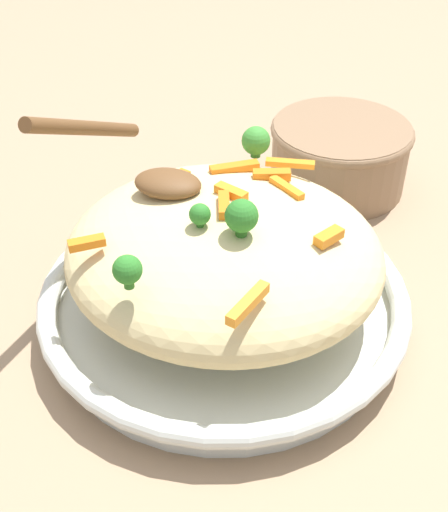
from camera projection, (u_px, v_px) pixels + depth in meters
ground_plane at (224, 319)px, 0.58m from camera, size 2.40×2.40×0.00m
serving_bowl at (224, 301)px, 0.57m from camera, size 0.32×0.32×0.04m
pasta_mound at (224, 252)px, 0.54m from camera, size 0.26×0.25×0.09m
carrot_piece_0 at (234, 193)px, 0.53m from camera, size 0.03×0.02×0.01m
carrot_piece_1 at (170, 184)px, 0.55m from camera, size 0.02×0.04×0.01m
carrot_piece_2 at (287, 189)px, 0.54m from camera, size 0.03×0.03×0.01m
carrot_piece_3 at (248, 303)px, 0.43m from camera, size 0.02×0.04×0.01m
carrot_piece_4 at (234, 168)px, 0.57m from camera, size 0.04×0.03×0.01m
carrot_piece_5 at (224, 206)px, 0.51m from camera, size 0.02×0.03×0.01m
carrot_piece_6 at (87, 243)px, 0.49m from camera, size 0.03×0.02×0.01m
carrot_piece_7 at (272, 175)px, 0.56m from camera, size 0.03×0.02×0.01m
carrot_piece_8 at (290, 163)px, 0.58m from camera, size 0.04×0.01×0.01m
carrot_piece_9 at (329, 237)px, 0.49m from camera, size 0.02×0.03×0.01m
broccoli_floret_0 at (261, 142)px, 0.58m from camera, size 0.03×0.03×0.03m
broccoli_floret_1 at (242, 216)px, 0.48m from camera, size 0.02×0.02×0.03m
broccoli_floret_2 at (200, 215)px, 0.49m from camera, size 0.02×0.02×0.02m
broccoli_floret_3 at (127, 270)px, 0.44m from camera, size 0.02×0.02×0.03m
serving_spoon at (138, 163)px, 0.54m from camera, size 0.11×0.15×0.09m
companion_bowl at (339, 153)px, 0.74m from camera, size 0.16×0.16×0.08m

